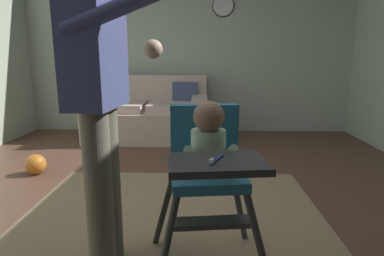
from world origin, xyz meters
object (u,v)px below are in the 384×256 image
Objects in this scene: adult_standing at (99,96)px; wall_clock at (223,6)px; high_chair at (208,158)px; couch at (149,114)px; toy_ball at (36,164)px.

wall_clock reaches higher than adult_standing.
high_chair is at bearing -0.34° from adult_standing.
couch is at bearing 99.09° from adult_standing.
toy_ball is (-0.87, -1.48, -0.24)m from couch.
wall_clock is (0.26, 3.37, 1.20)m from high_chair.
toy_ball is (-1.64, 1.41, -0.52)m from high_chair.
couch is 1.87m from wall_clock.
wall_clock is (1.90, 1.96, 1.73)m from toy_ball.
wall_clock reaches higher than high_chair.
wall_clock is at bearing 80.94° from adult_standing.
adult_standing is at bearing -101.54° from high_chair.
wall_clock is at bearing 45.89° from toy_ball.
adult_standing reaches higher than couch.
high_chair is 2.98× the size of wall_clock.
toy_ball is (-1.10, 1.37, -0.83)m from adult_standing.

